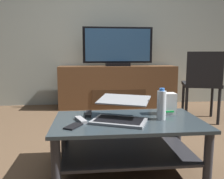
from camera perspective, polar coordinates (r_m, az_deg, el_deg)
The scene contains 12 objects.
ground_plane at distance 1.94m, azimuth -0.07°, elevation -17.67°, with size 7.68×7.68×0.00m, color brown.
back_wall at distance 4.12m, azimuth -3.42°, elevation 16.14°, with size 6.40×0.12×2.80m, color #A8B2A8.
coffee_table at distance 1.78m, azimuth 3.82°, elevation -10.95°, with size 1.08×0.63×0.38m.
media_cabinet at distance 3.83m, azimuth 1.34°, elevation 0.71°, with size 1.86×0.43×0.67m.
television at distance 3.77m, azimuth 1.41°, elevation 10.10°, with size 1.10×0.20×0.61m.
dining_chair at distance 3.18m, azimuth 20.91°, elevation 1.80°, with size 0.55×0.55×0.89m.
laptop at distance 1.72m, azimuth 2.19°, elevation -5.45°, with size 0.49×0.49×0.16m.
router_box at distance 1.94m, azimuth 13.28°, elevation -3.31°, with size 0.12×0.10×0.17m.
water_bottle_near at distance 1.77m, azimuth 11.84°, elevation -3.63°, with size 0.07×0.07×0.23m.
cell_phone at distance 1.60m, azimuth -9.29°, elevation -8.73°, with size 0.07×0.14×0.01m, color black.
tv_remote at distance 1.72m, azimuth -7.54°, elevation -7.25°, with size 0.04×0.16×0.02m, color #99999E.
soundbar_remote at distance 1.88m, azimuth -5.68°, elevation -5.83°, with size 0.04×0.16×0.02m, color black.
Camera 1 is at (-0.17, -1.73, 0.86)m, focal length 37.89 mm.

